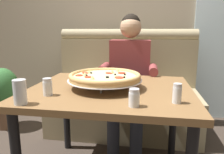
{
  "coord_description": "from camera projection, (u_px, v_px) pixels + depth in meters",
  "views": [
    {
      "loc": [
        0.26,
        -1.45,
        1.12
      ],
      "look_at": [
        0.0,
        0.07,
        0.79
      ],
      "focal_mm": 35.26,
      "sensor_mm": 36.0,
      "label": 1
    }
  ],
  "objects": [
    {
      "name": "back_wall_with_window",
      "position": [
        130.0,
        8.0,
        2.84
      ],
      "size": [
        6.0,
        0.12,
        2.8
      ],
      "primitive_type": "cube",
      "color": "tan",
      "rests_on": "ground_plane"
    },
    {
      "name": "booth_bench",
      "position": [
        124.0,
        95.0,
        2.5
      ],
      "size": [
        1.6,
        0.78,
        1.13
      ],
      "color": "#998966",
      "rests_on": "ground_plane"
    },
    {
      "name": "dining_table",
      "position": [
        110.0,
        100.0,
        1.54
      ],
      "size": [
        1.12,
        0.94,
        0.72
      ],
      "color": "brown",
      "rests_on": "ground_plane"
    },
    {
      "name": "diner_main",
      "position": [
        129.0,
        72.0,
        2.16
      ],
      "size": [
        0.54,
        0.64,
        1.27
      ],
      "color": "#2D3342",
      "rests_on": "ground_plane"
    },
    {
      "name": "pizza",
      "position": [
        105.0,
        77.0,
        1.52
      ],
      "size": [
        0.51,
        0.51,
        0.11
      ],
      "color": "silver",
      "rests_on": "dining_table"
    },
    {
      "name": "shaker_pepper_flakes",
      "position": [
        48.0,
        88.0,
        1.35
      ],
      "size": [
        0.06,
        0.06,
        0.11
      ],
      "color": "white",
      "rests_on": "dining_table"
    },
    {
      "name": "shaker_parmesan",
      "position": [
        177.0,
        95.0,
        1.21
      ],
      "size": [
        0.05,
        0.05,
        0.11
      ],
      "color": "white",
      "rests_on": "dining_table"
    },
    {
      "name": "shaker_oregano",
      "position": [
        134.0,
        99.0,
        1.15
      ],
      "size": [
        0.06,
        0.06,
        0.1
      ],
      "color": "white",
      "rests_on": "dining_table"
    },
    {
      "name": "drinking_glass",
      "position": [
        20.0,
        93.0,
        1.18
      ],
      "size": [
        0.07,
        0.07,
        0.14
      ],
      "color": "silver",
      "rests_on": "dining_table"
    },
    {
      "name": "patio_chair",
      "position": [
        223.0,
        69.0,
        3.42
      ],
      "size": [
        0.43,
        0.43,
        0.86
      ],
      "color": "black",
      "rests_on": "ground_plane"
    },
    {
      "name": "potted_plant",
      "position": [
        4.0,
        95.0,
        2.52
      ],
      "size": [
        0.36,
        0.36,
        0.7
      ],
      "color": "brown",
      "rests_on": "ground_plane"
    }
  ]
}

